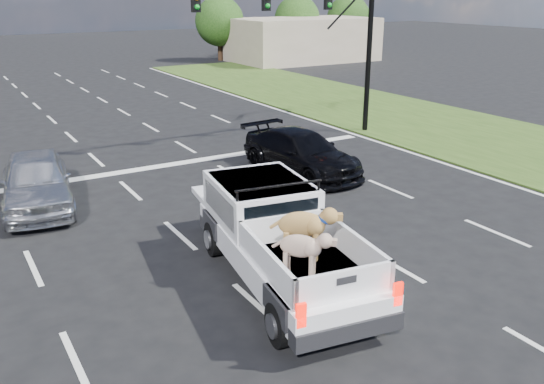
# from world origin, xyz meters

# --- Properties ---
(ground) EXTENTS (160.00, 160.00, 0.00)m
(ground) POSITION_xyz_m (0.00, 0.00, 0.00)
(ground) COLOR black
(ground) RESTS_ON ground
(road_markings) EXTENTS (17.75, 60.00, 0.01)m
(road_markings) POSITION_xyz_m (0.00, 6.56, 0.01)
(road_markings) COLOR silver
(road_markings) RESTS_ON ground
(grass_shoulder_right) EXTENTS (8.00, 60.00, 0.06)m
(grass_shoulder_right) POSITION_xyz_m (13.00, 6.00, 0.03)
(grass_shoulder_right) COLOR #294515
(grass_shoulder_right) RESTS_ON ground
(traffic_signal) EXTENTS (9.11, 0.31, 7.00)m
(traffic_signal) POSITION_xyz_m (7.20, 10.50, 4.73)
(traffic_signal) COLOR black
(traffic_signal) RESTS_ON ground
(building_right) EXTENTS (12.00, 7.00, 3.60)m
(building_right) POSITION_xyz_m (22.00, 34.00, 1.80)
(building_right) COLOR tan
(building_right) RESTS_ON ground
(tree_far_d) EXTENTS (4.20, 4.20, 5.40)m
(tree_far_d) POSITION_xyz_m (16.00, 38.00, 3.29)
(tree_far_d) COLOR #332114
(tree_far_d) RESTS_ON ground
(tree_far_e) EXTENTS (4.20, 4.20, 5.40)m
(tree_far_e) POSITION_xyz_m (24.00, 38.00, 3.29)
(tree_far_e) COLOR #332114
(tree_far_e) RESTS_ON ground
(tree_far_f) EXTENTS (4.20, 4.20, 5.40)m
(tree_far_f) POSITION_xyz_m (30.00, 38.00, 3.29)
(tree_far_f) COLOR #332114
(tree_far_f) RESTS_ON ground
(pickup_truck) EXTENTS (2.86, 5.91, 2.12)m
(pickup_truck) POSITION_xyz_m (-0.80, 0.76, 0.99)
(pickup_truck) COLOR black
(pickup_truck) RESTS_ON ground
(silver_sedan) EXTENTS (2.50, 4.81, 1.56)m
(silver_sedan) POSITION_xyz_m (-4.42, 7.96, 0.78)
(silver_sedan) COLOR #BABCC2
(silver_sedan) RESTS_ON ground
(black_coupe) EXTENTS (2.45, 5.05, 1.42)m
(black_coupe) POSITION_xyz_m (3.81, 6.84, 0.71)
(black_coupe) COLOR black
(black_coupe) RESTS_ON ground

